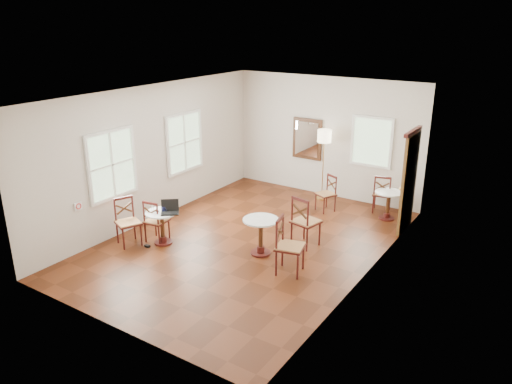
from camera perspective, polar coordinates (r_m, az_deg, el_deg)
ground at (r=10.11m, az=-0.93°, el=-5.82°), size 7.00×7.00×0.00m
room_shell at (r=9.71m, az=-0.39°, el=4.97°), size 5.02×7.02×3.01m
cafe_table_near at (r=10.08m, az=-10.80°, el=-3.65°), size 0.64×0.64×0.68m
cafe_table_mid at (r=9.46m, az=0.54°, el=-4.71°), size 0.69×0.69×0.73m
cafe_table_back at (r=11.49m, az=15.02°, el=-1.14°), size 0.62×0.62×0.65m
chair_near_a at (r=10.19m, az=-11.51°, el=-3.27°), size 0.46×0.46×0.90m
chair_near_b at (r=10.18m, az=-14.62°, el=-3.36°), size 0.58×0.58×0.96m
chair_mid_a at (r=9.81m, az=5.69°, el=-3.40°), size 0.58×0.58×1.06m
chair_mid_b at (r=8.79m, az=3.79°, el=-6.24°), size 0.58×0.58×1.04m
chair_back_a at (r=11.84m, az=14.39°, el=-0.18°), size 0.51×0.51×0.92m
chair_back_b at (r=11.69m, az=8.16°, el=-0.17°), size 0.53×0.53×0.86m
floor_lamp at (r=12.16m, az=7.90°, el=5.89°), size 0.34×0.34×1.77m
laptop at (r=9.90m, az=-9.92°, el=-2.03°), size 0.45×0.44×0.25m
mouse at (r=10.00m, az=-11.37°, el=-2.17°), size 0.09×0.06×0.03m
navy_mug at (r=9.98m, az=-10.64°, el=-1.97°), size 0.13×0.09×0.10m
water_glass at (r=10.06m, az=-11.90°, el=-1.84°), size 0.07×0.07×0.11m
power_adapter at (r=10.14m, az=-12.46°, el=-6.12°), size 0.11×0.07×0.04m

